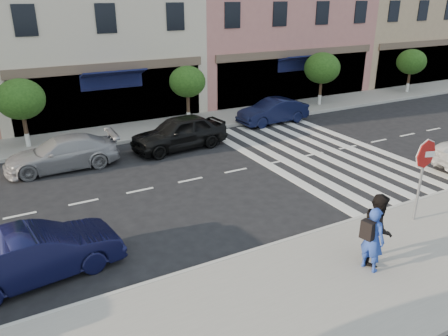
# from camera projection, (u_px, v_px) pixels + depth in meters

# --- Properties ---
(ground) EXTENTS (120.00, 120.00, 0.00)m
(ground) POSITION_uv_depth(u_px,v_px,m) (245.00, 225.00, 13.38)
(ground) COLOR black
(ground) RESTS_ON ground
(sidewalk_near) EXTENTS (60.00, 4.50, 0.15)m
(sidewalk_near) POSITION_uv_depth(u_px,v_px,m) (327.00, 291.00, 10.30)
(sidewalk_near) COLOR gray
(sidewalk_near) RESTS_ON ground
(sidewalk_far) EXTENTS (60.00, 3.00, 0.15)m
(sidewalk_far) POSITION_uv_depth(u_px,v_px,m) (134.00, 131.00, 22.32)
(sidewalk_far) COLOR gray
(sidewalk_far) RESTS_ON ground
(building_centre) EXTENTS (11.00, 9.00, 11.00)m
(building_centre) POSITION_uv_depth(u_px,v_px,m) (85.00, 15.00, 24.98)
(building_centre) COLOR beige
(building_centre) RESTS_ON ground
(building_east_far) EXTENTS (12.00, 9.00, 12.00)m
(building_east_far) POSITION_uv_depth(u_px,v_px,m) (389.00, 2.00, 35.70)
(building_east_far) COLOR tan
(building_east_far) RESTS_ON ground
(street_tree_wb) EXTENTS (2.10, 2.10, 3.06)m
(street_tree_wb) POSITION_uv_depth(u_px,v_px,m) (21.00, 99.00, 19.11)
(street_tree_wb) COLOR #473323
(street_tree_wb) RESTS_ON sidewalk_far
(street_tree_c) EXTENTS (1.90, 1.90, 3.04)m
(street_tree_c) POSITION_uv_depth(u_px,v_px,m) (187.00, 82.00, 22.65)
(street_tree_c) COLOR #473323
(street_tree_c) RESTS_ON sidewalk_far
(street_tree_ea) EXTENTS (2.20, 2.20, 3.19)m
(street_tree_ea) POSITION_uv_depth(u_px,v_px,m) (322.00, 68.00, 26.64)
(street_tree_ea) COLOR #473323
(street_tree_ea) RESTS_ON sidewalk_far
(street_tree_eb) EXTENTS (2.00, 2.00, 2.94)m
(street_tree_eb) POSITION_uv_depth(u_px,v_px,m) (411.00, 62.00, 30.26)
(street_tree_eb) COLOR #473323
(street_tree_eb) RESTS_ON sidewalk_far
(stop_sign) EXTENTS (0.88, 0.31, 2.60)m
(stop_sign) POSITION_uv_depth(u_px,v_px,m) (424.00, 162.00, 12.72)
(stop_sign) COLOR gray
(stop_sign) RESTS_ON sidewalk_near
(photographer) EXTENTS (0.52, 0.69, 1.71)m
(photographer) POSITION_uv_depth(u_px,v_px,m) (373.00, 239.00, 10.71)
(photographer) COLOR #213D9A
(photographer) RESTS_ON sidewalk_near
(walker) EXTENTS (1.15, 1.14, 1.87)m
(walker) POSITION_uv_depth(u_px,v_px,m) (378.00, 228.00, 11.04)
(walker) COLOR black
(walker) RESTS_ON sidewalk_near
(car_near_mid) EXTENTS (4.25, 1.93, 1.35)m
(car_near_mid) POSITION_uv_depth(u_px,v_px,m) (36.00, 254.00, 10.68)
(car_near_mid) COLOR black
(car_near_mid) RESTS_ON ground
(car_far_left) EXTENTS (4.46, 1.86, 1.29)m
(car_far_left) POSITION_uv_depth(u_px,v_px,m) (62.00, 153.00, 17.56)
(car_far_left) COLOR #95959A
(car_far_left) RESTS_ON ground
(car_far_mid) EXTENTS (4.60, 2.23, 1.51)m
(car_far_mid) POSITION_uv_depth(u_px,v_px,m) (179.00, 133.00, 19.79)
(car_far_mid) COLOR black
(car_far_mid) RESTS_ON ground
(car_far_right) EXTENTS (4.04, 1.53, 1.32)m
(car_far_right) POSITION_uv_depth(u_px,v_px,m) (273.00, 111.00, 23.80)
(car_far_right) COLOR black
(car_far_right) RESTS_ON ground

